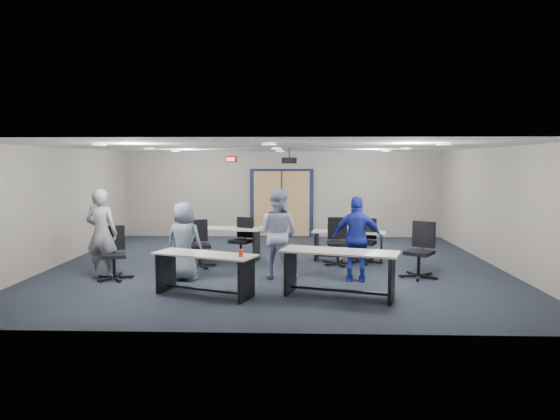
{
  "coord_description": "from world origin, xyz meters",
  "views": [
    {
      "loc": [
        0.48,
        -11.21,
        2.37
      ],
      "look_at": [
        0.11,
        -0.3,
        1.31
      ],
      "focal_mm": 32.0,
      "sensor_mm": 36.0,
      "label": 1
    }
  ],
  "objects_px": {
    "chair_back_a": "(199,244)",
    "chair_back_c": "(338,242)",
    "person_plaid": "(184,241)",
    "person_navy": "(357,239)",
    "table_back_left": "(222,238)",
    "table_front_right": "(339,265)",
    "chair_back_b": "(241,240)",
    "chair_loose_right": "(419,250)",
    "person_gray": "(102,233)",
    "person_lightblue": "(278,234)",
    "chair_back_d": "(365,241)",
    "table_back_right": "(348,240)",
    "chair_loose_left": "(114,253)",
    "table_front_left": "(205,267)"
  },
  "relations": [
    {
      "from": "table_back_left",
      "to": "person_lightblue",
      "type": "distance_m",
      "value": 2.39
    },
    {
      "from": "chair_back_b",
      "to": "person_lightblue",
      "type": "relative_size",
      "value": 0.57
    },
    {
      "from": "person_gray",
      "to": "person_lightblue",
      "type": "distance_m",
      "value": 3.6
    },
    {
      "from": "person_plaid",
      "to": "person_navy",
      "type": "relative_size",
      "value": 0.92
    },
    {
      "from": "table_back_left",
      "to": "chair_back_c",
      "type": "relative_size",
      "value": 1.83
    },
    {
      "from": "chair_back_b",
      "to": "chair_loose_right",
      "type": "bearing_deg",
      "value": -0.08
    },
    {
      "from": "chair_back_a",
      "to": "chair_loose_left",
      "type": "distance_m",
      "value": 1.94
    },
    {
      "from": "person_lightblue",
      "to": "chair_loose_right",
      "type": "bearing_deg",
      "value": -153.84
    },
    {
      "from": "chair_back_d",
      "to": "chair_loose_right",
      "type": "distance_m",
      "value": 1.75
    },
    {
      "from": "chair_back_a",
      "to": "chair_back_c",
      "type": "xyz_separation_m",
      "value": [
        3.14,
        0.35,
        0.01
      ]
    },
    {
      "from": "chair_back_c",
      "to": "person_plaid",
      "type": "xyz_separation_m",
      "value": [
        -3.2,
        -1.56,
        0.25
      ]
    },
    {
      "from": "table_front_right",
      "to": "person_navy",
      "type": "xyz_separation_m",
      "value": [
        0.45,
        1.15,
        0.29
      ]
    },
    {
      "from": "person_plaid",
      "to": "person_gray",
      "type": "bearing_deg",
      "value": 9.01
    },
    {
      "from": "person_plaid",
      "to": "person_lightblue",
      "type": "relative_size",
      "value": 0.86
    },
    {
      "from": "chair_back_c",
      "to": "table_front_right",
      "type": "bearing_deg",
      "value": -93.93
    },
    {
      "from": "chair_back_a",
      "to": "person_gray",
      "type": "distance_m",
      "value": 2.13
    },
    {
      "from": "chair_back_d",
      "to": "person_plaid",
      "type": "distance_m",
      "value": 4.28
    },
    {
      "from": "chair_back_d",
      "to": "chair_loose_left",
      "type": "xyz_separation_m",
      "value": [
        -5.29,
        -1.86,
        0.02
      ]
    },
    {
      "from": "table_back_left",
      "to": "person_navy",
      "type": "xyz_separation_m",
      "value": [
        3.0,
        -2.13,
        0.32
      ]
    },
    {
      "from": "table_back_left",
      "to": "person_gray",
      "type": "relative_size",
      "value": 1.08
    },
    {
      "from": "table_back_left",
      "to": "person_gray",
      "type": "height_order",
      "value": "person_gray"
    },
    {
      "from": "table_front_right",
      "to": "table_back_left",
      "type": "relative_size",
      "value": 1.08
    },
    {
      "from": "table_back_left",
      "to": "chair_back_d",
      "type": "height_order",
      "value": "chair_back_d"
    },
    {
      "from": "person_plaid",
      "to": "person_navy",
      "type": "bearing_deg",
      "value": -167.03
    },
    {
      "from": "chair_back_a",
      "to": "chair_back_b",
      "type": "relative_size",
      "value": 1.02
    },
    {
      "from": "chair_loose_left",
      "to": "person_plaid",
      "type": "relative_size",
      "value": 0.68
    },
    {
      "from": "table_front_left",
      "to": "chair_back_d",
      "type": "distance_m",
      "value": 4.4
    },
    {
      "from": "table_back_right",
      "to": "chair_loose_left",
      "type": "distance_m",
      "value": 5.35
    },
    {
      "from": "person_navy",
      "to": "chair_back_c",
      "type": "bearing_deg",
      "value": -75.33
    },
    {
      "from": "chair_back_d",
      "to": "chair_back_c",
      "type": "bearing_deg",
      "value": -137.65
    },
    {
      "from": "table_front_left",
      "to": "chair_back_b",
      "type": "height_order",
      "value": "chair_back_b"
    },
    {
      "from": "chair_back_d",
      "to": "person_plaid",
      "type": "relative_size",
      "value": 0.66
    },
    {
      "from": "table_front_right",
      "to": "chair_back_a",
      "type": "height_order",
      "value": "chair_back_a"
    },
    {
      "from": "table_front_left",
      "to": "chair_loose_right",
      "type": "xyz_separation_m",
      "value": [
        4.12,
        1.48,
        0.05
      ]
    },
    {
      "from": "person_gray",
      "to": "chair_loose_left",
      "type": "bearing_deg",
      "value": 159.11
    },
    {
      "from": "chair_loose_left",
      "to": "person_gray",
      "type": "distance_m",
      "value": 0.51
    },
    {
      "from": "table_back_left",
      "to": "table_back_right",
      "type": "bearing_deg",
      "value": 7.85
    },
    {
      "from": "chair_back_a",
      "to": "chair_loose_left",
      "type": "relative_size",
      "value": 0.99
    },
    {
      "from": "chair_back_b",
      "to": "person_plaid",
      "type": "distance_m",
      "value": 2.17
    },
    {
      "from": "table_back_left",
      "to": "person_lightblue",
      "type": "height_order",
      "value": "person_lightblue"
    },
    {
      "from": "table_back_left",
      "to": "person_navy",
      "type": "relative_size",
      "value": 1.16
    },
    {
      "from": "chair_loose_right",
      "to": "person_plaid",
      "type": "xyz_separation_m",
      "value": [
        -4.75,
        -0.32,
        0.22
      ]
    },
    {
      "from": "chair_loose_left",
      "to": "person_lightblue",
      "type": "height_order",
      "value": "person_lightblue"
    },
    {
      "from": "chair_back_a",
      "to": "table_back_left",
      "type": "bearing_deg",
      "value": 48.17
    },
    {
      "from": "table_front_left",
      "to": "person_gray",
      "type": "distance_m",
      "value": 2.72
    },
    {
      "from": "table_back_left",
      "to": "chair_loose_left",
      "type": "relative_size",
      "value": 1.85
    },
    {
      "from": "chair_loose_right",
      "to": "chair_back_c",
      "type": "bearing_deg",
      "value": 175.61
    },
    {
      "from": "chair_loose_left",
      "to": "table_front_left",
      "type": "bearing_deg",
      "value": -48.01
    },
    {
      "from": "table_back_left",
      "to": "chair_back_a",
      "type": "xyz_separation_m",
      "value": [
        -0.38,
        -0.9,
        -0.0
      ]
    },
    {
      "from": "chair_loose_left",
      "to": "person_navy",
      "type": "xyz_separation_m",
      "value": [
        4.88,
        0.01,
        0.32
      ]
    }
  ]
}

